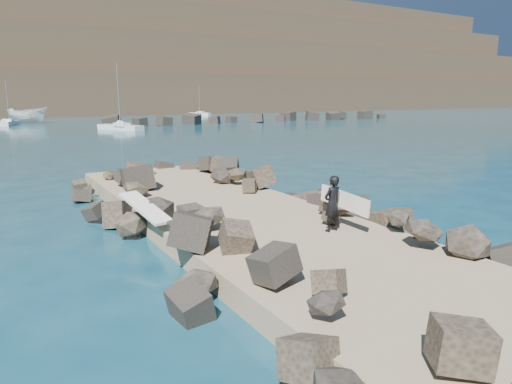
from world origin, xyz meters
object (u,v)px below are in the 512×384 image
Objects in this scene: surfer_with_board at (334,203)px; radome at (302,0)px; boat_imported at (28,115)px; sailboat_b at (10,123)px; surfboard_resting at (145,211)px.

radome reaches higher than surfer_with_board.
radome is at bearing 54.27° from surfer_with_board.
radome reaches higher than boat_imported.
boat_imported is 75.16m from surfer_with_board.
surfboard_resting is at bearing -89.56° from sailboat_b.
surfboard_resting is at bearing -127.40° from radome.
surfer_with_board is 198.08m from radome.
boat_imported is at bearing 78.22° from surfboard_resting.
radome is at bearing -21.14° from boat_imported.
boat_imported is at bearing -144.56° from radome.
radome reaches higher than sailboat_b.
surfer_with_board is at bearing -85.90° from sailboat_b.
surfboard_resting is 0.12× the size of radome.
boat_imported reaches higher than surfboard_resting.
surfboard_resting is at bearing -148.52° from boat_imported.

